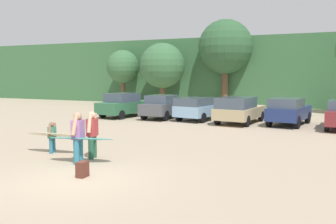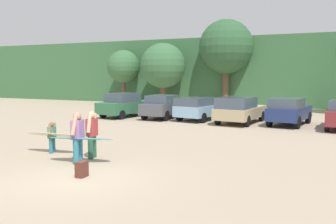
% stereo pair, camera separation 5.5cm
% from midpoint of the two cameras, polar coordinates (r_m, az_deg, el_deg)
% --- Properties ---
extents(ground_plane, '(120.00, 120.00, 0.00)m').
position_cam_midpoint_polar(ground_plane, '(10.84, -14.07, -9.98)').
color(ground_plane, tan).
extents(hillside_ridge, '(108.00, 12.00, 6.41)m').
position_cam_midpoint_polar(hillside_ridge, '(40.04, 14.92, 6.03)').
color(hillside_ridge, '#38663D').
rests_on(hillside_ridge, ground_plane).
extents(tree_ridge_back, '(3.28, 3.28, 5.36)m').
position_cam_midpoint_polar(tree_ridge_back, '(37.33, -7.04, 6.95)').
color(tree_ridge_back, brown).
rests_on(tree_ridge_back, ground_plane).
extents(tree_center_left, '(4.24, 4.24, 5.88)m').
position_cam_midpoint_polar(tree_center_left, '(34.83, -0.92, 7.16)').
color(tree_center_left, brown).
rests_on(tree_center_left, ground_plane).
extents(tree_left, '(4.94, 4.94, 7.90)m').
position_cam_midpoint_polar(tree_left, '(34.31, 8.83, 9.88)').
color(tree_left, brown).
rests_on(tree_left, ground_plane).
extents(parked_car_forest_green, '(2.51, 4.47, 1.65)m').
position_cam_midpoint_polar(parked_car_forest_green, '(25.68, -6.80, 1.11)').
color(parked_car_forest_green, '#2D6642').
rests_on(parked_car_forest_green, ground_plane).
extents(parked_car_dark_gray, '(1.86, 4.15, 1.57)m').
position_cam_midpoint_polar(parked_car_dark_gray, '(24.61, -0.76, 0.89)').
color(parked_car_dark_gray, '#4C4F54').
rests_on(parked_car_dark_gray, ground_plane).
extents(parked_car_sky_blue, '(2.60, 4.38, 1.49)m').
position_cam_midpoint_polar(parked_car_sky_blue, '(23.70, 4.88, 0.64)').
color(parked_car_sky_blue, '#84ADD1').
rests_on(parked_car_sky_blue, ground_plane).
extents(parked_car_tan, '(2.37, 4.48, 1.61)m').
position_cam_midpoint_polar(parked_car_tan, '(22.40, 10.85, 0.39)').
color(parked_car_tan, tan).
rests_on(parked_car_tan, ground_plane).
extents(parked_car_navy, '(2.26, 4.15, 1.60)m').
position_cam_midpoint_polar(parked_car_navy, '(22.30, 18.09, 0.18)').
color(parked_car_navy, navy).
rests_on(parked_car_navy, ground_plane).
extents(person_adult, '(0.40, 0.83, 1.71)m').
position_cam_midpoint_polar(person_adult, '(12.41, -13.89, -3.42)').
color(person_adult, teal).
rests_on(person_adult, ground_plane).
extents(person_child, '(0.28, 0.53, 1.17)m').
position_cam_midpoint_polar(person_child, '(14.39, -17.61, -3.48)').
color(person_child, teal).
rests_on(person_child, ground_plane).
extents(person_companion, '(0.39, 0.74, 1.65)m').
position_cam_midpoint_polar(person_companion, '(13.10, -11.77, -3.03)').
color(person_companion, '#26593F').
rests_on(person_companion, ground_plane).
extents(surfboard_teal, '(2.29, 1.14, 0.18)m').
position_cam_midpoint_polar(surfboard_teal, '(12.42, -13.39, -4.02)').
color(surfboard_teal, teal).
extents(surfboard_cream, '(2.27, 0.86, 0.28)m').
position_cam_midpoint_polar(surfboard_cream, '(14.36, -17.65, -3.36)').
color(surfboard_cream, beige).
extents(backpack_dropped, '(0.24, 0.34, 0.45)m').
position_cam_midpoint_polar(backpack_dropped, '(10.91, -13.25, -8.63)').
color(backpack_dropped, '#592D23').
rests_on(backpack_dropped, ground_plane).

